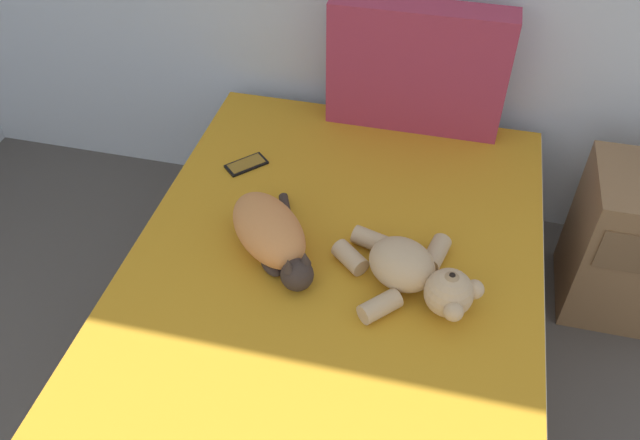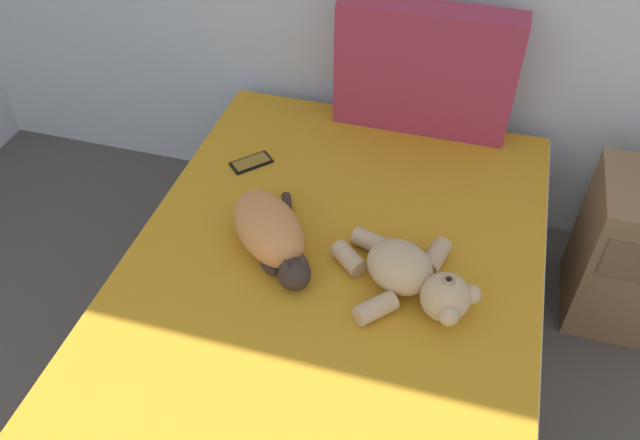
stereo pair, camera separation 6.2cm
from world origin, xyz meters
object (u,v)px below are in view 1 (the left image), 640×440
(patterned_cushion, at_px, (417,68))
(cat, at_px, (272,234))
(nightstand, at_px, (636,245))
(bed, at_px, (322,352))
(teddy_bear, at_px, (415,273))
(cell_phone, at_px, (246,164))

(patterned_cushion, bearing_deg, cat, -112.63)
(patterned_cushion, xyz_separation_m, nightstand, (0.89, -0.24, -0.48))
(bed, bearing_deg, nightstand, 34.52)
(teddy_bear, bearing_deg, bed, -158.38)
(patterned_cushion, bearing_deg, teddy_bear, -81.98)
(patterned_cushion, xyz_separation_m, cat, (-0.33, -0.80, -0.17))
(bed, relative_size, teddy_bear, 4.47)
(patterned_cushion, bearing_deg, bed, -97.99)
(patterned_cushion, bearing_deg, cell_phone, -143.35)
(patterned_cushion, distance_m, cat, 0.88)
(cat, bearing_deg, patterned_cushion, 67.37)
(cell_phone, height_order, nightstand, nightstand)
(bed, xyz_separation_m, cat, (-0.20, 0.15, 0.34))
(cell_phone, bearing_deg, bed, -52.74)
(patterned_cushion, relative_size, nightstand, 1.09)
(cell_phone, bearing_deg, patterned_cushion, 36.65)
(cell_phone, distance_m, nightstand, 1.47)
(patterned_cushion, distance_m, cell_phone, 0.72)
(teddy_bear, bearing_deg, patterned_cushion, 98.02)
(cell_phone, xyz_separation_m, nightstand, (1.44, 0.16, -0.24))
(cat, bearing_deg, teddy_bear, -6.86)
(nightstand, bearing_deg, cat, -155.75)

